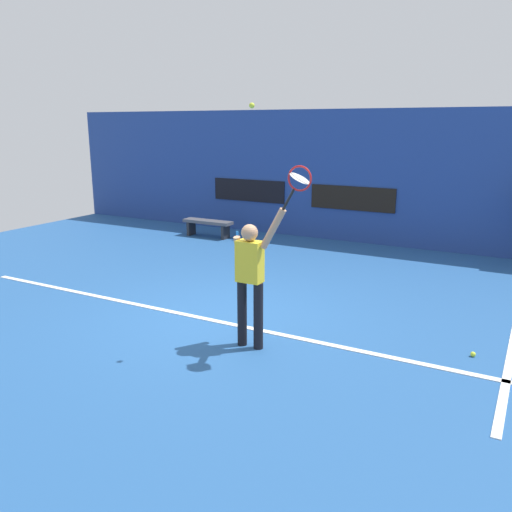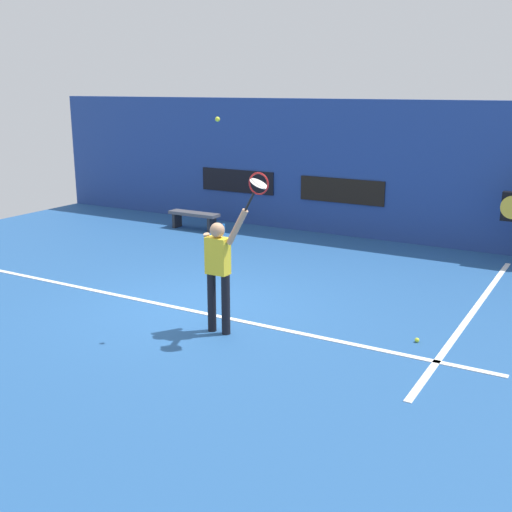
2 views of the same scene
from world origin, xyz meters
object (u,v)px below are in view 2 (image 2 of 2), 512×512
at_px(tennis_player, 219,268).
at_px(spare_ball, 417,340).
at_px(tennis_racket, 258,186).
at_px(court_bench, 194,216).
at_px(water_bottle, 224,229).
at_px(tennis_ball, 218,119).

bearing_deg(tennis_player, spare_ball, 22.22).
height_order(tennis_player, tennis_racket, tennis_racket).
distance_m(court_bench, water_bottle, 0.94).
distance_m(water_bottle, spare_ball, 7.79).
relative_size(tennis_racket, spare_ball, 9.00).
relative_size(tennis_ball, spare_ball, 1.00).
relative_size(tennis_racket, tennis_ball, 9.00).
bearing_deg(tennis_ball, tennis_racket, 3.44).
xyz_separation_m(tennis_player, tennis_ball, (0.05, -0.04, 2.15)).
xyz_separation_m(tennis_player, court_bench, (-4.50, 5.69, -0.67)).
bearing_deg(spare_ball, tennis_racket, -151.45).
distance_m(tennis_racket, tennis_ball, 1.07).
relative_size(tennis_player, tennis_ball, 28.54).
xyz_separation_m(court_bench, water_bottle, (0.91, 0.00, -0.22)).
height_order(tennis_player, water_bottle, tennis_player).
distance_m(tennis_racket, water_bottle, 7.43).
xyz_separation_m(court_bench, spare_ball, (7.20, -4.59, -0.30)).
bearing_deg(tennis_player, water_bottle, 122.27).
bearing_deg(court_bench, water_bottle, 0.00).
bearing_deg(tennis_racket, tennis_player, 179.63).
distance_m(tennis_ball, spare_ball, 4.26).
relative_size(tennis_player, court_bench, 1.39).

